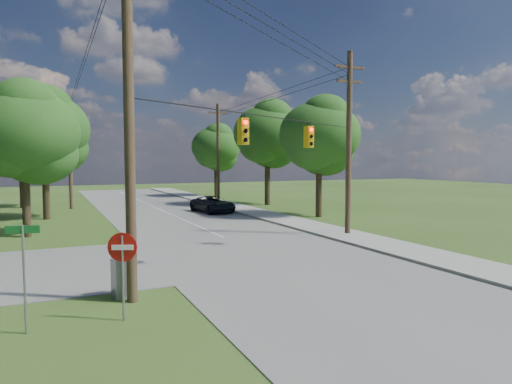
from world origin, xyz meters
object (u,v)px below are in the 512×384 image
pole_north_w (70,151)px  do_not_enter_sign (123,257)px  car_main_north (213,204)px  control_cabinet (124,278)px  pole_ne (349,140)px  pole_sw (129,96)px  pole_north_e (218,152)px

pole_north_w → do_not_enter_sign: bearing=-90.2°
pole_north_w → car_main_north: size_ratio=2.07×
pole_north_w → car_main_north: (10.50, -8.06, -4.43)m
car_main_north → control_cabinet: bearing=-124.7°
do_not_enter_sign → pole_ne: bearing=57.4°
car_main_north → do_not_enter_sign: bearing=-123.3°
car_main_north → control_cabinet: 23.32m
pole_ne → pole_north_w: bearing=122.3°
pole_north_w → control_cabinet: bearing=-89.5°
control_cabinet → pole_ne: bearing=15.8°
pole_sw → control_cabinet: (-0.16, 0.60, -5.61)m
pole_ne → control_cabinet: pole_ne is taller
pole_north_w → control_cabinet: size_ratio=8.10×
pole_ne → car_main_north: size_ratio=2.18×
pole_north_e → pole_north_w: (-13.90, 0.00, 0.00)m
control_cabinet → do_not_enter_sign: bearing=-110.2°
pole_north_e → car_main_north: 9.81m
pole_north_e → car_main_north: (-3.40, -8.06, -4.43)m
pole_sw → pole_ne: (13.50, 7.60, -0.76)m
car_main_north → pole_north_e: bearing=58.5°
pole_north_e → pole_ne: bearing=-90.0°
pole_ne → pole_north_w: size_ratio=1.05×
pole_north_e → car_main_north: bearing=-112.9°
pole_north_e → control_cabinet: 32.37m
pole_ne → pole_north_e: 22.00m
pole_sw → pole_north_w: 29.62m
pole_sw → control_cabinet: bearing=104.7°
car_main_north → pole_north_w: bearing=133.8°
pole_north_e → control_cabinet: (-13.66, -29.00, -4.51)m
pole_sw → control_cabinet: 5.64m
do_not_enter_sign → pole_north_w: bearing=114.0°
pole_sw → car_main_north: (10.10, 21.54, -5.53)m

